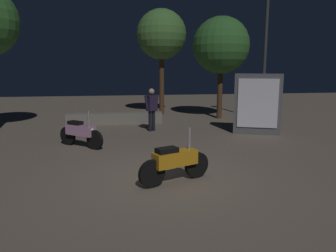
{
  "coord_description": "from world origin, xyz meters",
  "views": [
    {
      "loc": [
        -0.92,
        -6.66,
        2.38
      ],
      "look_at": [
        0.17,
        0.72,
        1.0
      ],
      "focal_mm": 35.12,
      "sensor_mm": 36.0,
      "label": 1
    }
  ],
  "objects_px": {
    "motorcycle_orange_foreground": "(175,162)",
    "motorcycle_pink_parked_left": "(81,132)",
    "streetlamp_near": "(266,41)",
    "person_rider_beside": "(152,106)",
    "kiosk_billboard": "(257,104)"
  },
  "relations": [
    {
      "from": "motorcycle_orange_foreground",
      "to": "streetlamp_near",
      "type": "distance_m",
      "value": 9.38
    },
    {
      "from": "streetlamp_near",
      "to": "kiosk_billboard",
      "type": "bearing_deg",
      "value": -117.7
    },
    {
      "from": "person_rider_beside",
      "to": "kiosk_billboard",
      "type": "bearing_deg",
      "value": -138.01
    },
    {
      "from": "kiosk_billboard",
      "to": "person_rider_beside",
      "type": "bearing_deg",
      "value": 5.92
    },
    {
      "from": "person_rider_beside",
      "to": "motorcycle_orange_foreground",
      "type": "bearing_deg",
      "value": 146.34
    },
    {
      "from": "motorcycle_orange_foreground",
      "to": "kiosk_billboard",
      "type": "relative_size",
      "value": 0.74
    },
    {
      "from": "motorcycle_pink_parked_left",
      "to": "person_rider_beside",
      "type": "distance_m",
      "value": 3.17
    },
    {
      "from": "motorcycle_pink_parked_left",
      "to": "streetlamp_near",
      "type": "bearing_deg",
      "value": 67.2
    },
    {
      "from": "person_rider_beside",
      "to": "streetlamp_near",
      "type": "bearing_deg",
      "value": -103.56
    },
    {
      "from": "motorcycle_orange_foreground",
      "to": "motorcycle_pink_parked_left",
      "type": "distance_m",
      "value": 4.04
    },
    {
      "from": "person_rider_beside",
      "to": "streetlamp_near",
      "type": "xyz_separation_m",
      "value": [
        5.08,
        1.79,
        2.5
      ]
    },
    {
      "from": "motorcycle_orange_foreground",
      "to": "streetlamp_near",
      "type": "height_order",
      "value": "streetlamp_near"
    },
    {
      "from": "motorcycle_pink_parked_left",
      "to": "person_rider_beside",
      "type": "bearing_deg",
      "value": 81.7
    },
    {
      "from": "motorcycle_orange_foreground",
      "to": "kiosk_billboard",
      "type": "xyz_separation_m",
      "value": [
        3.69,
        4.49,
        0.61
      ]
    },
    {
      "from": "streetlamp_near",
      "to": "kiosk_billboard",
      "type": "relative_size",
      "value": 2.6
    }
  ]
}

